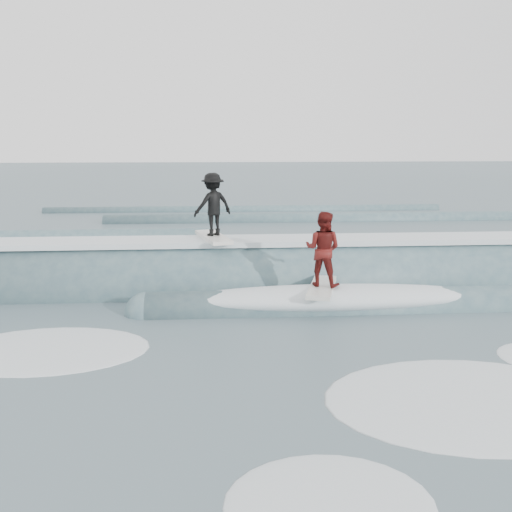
{
  "coord_description": "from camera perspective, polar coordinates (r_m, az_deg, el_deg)",
  "views": [
    {
      "loc": [
        -0.98,
        -9.54,
        4.16
      ],
      "look_at": [
        0.0,
        4.77,
        1.1
      ],
      "focal_mm": 40.0,
      "sensor_mm": 36.0,
      "label": 1
    }
  ],
  "objects": [
    {
      "name": "ground",
      "position": [
        10.45,
        1.83,
        -11.42
      ],
      "size": [
        160.0,
        160.0,
        0.0
      ],
      "primitive_type": "plane",
      "color": "#3F555C",
      "rests_on": "ground"
    },
    {
      "name": "breaking_wave",
      "position": [
        15.69,
        0.44,
        -3.2
      ],
      "size": [
        23.51,
        4.09,
        2.62
      ],
      "color": "#3A5562",
      "rests_on": "ground"
    },
    {
      "name": "surfer_black",
      "position": [
        15.43,
        -4.34,
        4.89
      ],
      "size": [
        1.26,
        2.07,
        1.79
      ],
      "color": "silver",
      "rests_on": "ground"
    },
    {
      "name": "surfer_red",
      "position": [
        13.62,
        6.69,
        0.35
      ],
      "size": [
        1.08,
        2.07,
        1.89
      ],
      "color": "silver",
      "rests_on": "ground"
    },
    {
      "name": "whitewater",
      "position": [
        9.59,
        5.82,
        -13.73
      ],
      "size": [
        14.1,
        8.17,
        0.1
      ],
      "color": "silver",
      "rests_on": "ground"
    },
    {
      "name": "far_swells",
      "position": [
        27.52,
        -5.87,
        3.29
      ],
      "size": [
        38.84,
        8.65,
        0.8
      ],
      "color": "#3A5562",
      "rests_on": "ground"
    }
  ]
}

